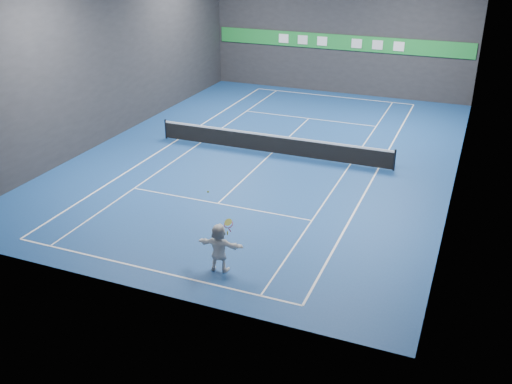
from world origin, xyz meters
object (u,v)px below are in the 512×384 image
at_px(player, 219,248).
at_px(tennis_racket, 228,225).
at_px(tennis_ball, 208,192).
at_px(tennis_net, 272,143).

relative_size(player, tennis_racket, 2.78).
bearing_deg(tennis_ball, player, -16.73).
bearing_deg(tennis_net, tennis_ball, -80.20).
relative_size(tennis_net, tennis_racket, 20.21).
relative_size(tennis_ball, tennis_racket, 0.11).
distance_m(player, tennis_ball, 1.96).
xyz_separation_m(tennis_ball, tennis_net, (-1.88, 10.88, -2.23)).
relative_size(player, tennis_ball, 26.08).
bearing_deg(tennis_net, tennis_racket, -76.59).
xyz_separation_m(player, tennis_racket, (0.34, 0.05, 0.88)).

